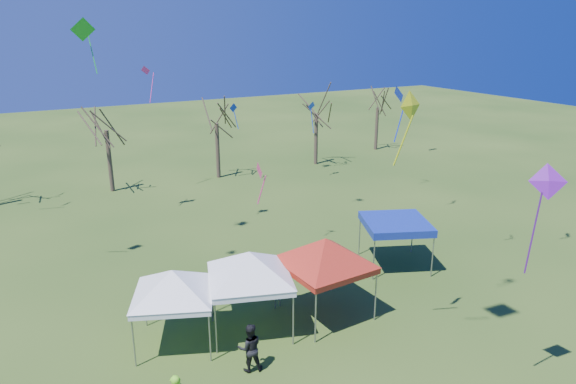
{
  "coord_description": "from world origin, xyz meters",
  "views": [
    {
      "loc": [
        -8.28,
        -14.43,
        11.77
      ],
      "look_at": [
        1.14,
        3.0,
        5.41
      ],
      "focal_mm": 32.0,
      "sensor_mm": 36.0,
      "label": 1
    }
  ],
  "objects_px": {
    "tree_4": "(317,96)",
    "person_dark": "(250,348)",
    "tree_2": "(104,108)",
    "tent_white_mid": "(249,257)",
    "tent_blue": "(396,224)",
    "tent_red": "(325,244)",
    "tree_5": "(378,92)",
    "tent_white_west": "(172,275)",
    "tree_3": "(216,103)"
  },
  "relations": [
    {
      "from": "tree_4",
      "to": "tent_white_mid",
      "type": "distance_m",
      "value": 27.12
    },
    {
      "from": "tree_5",
      "to": "tent_white_mid",
      "type": "xyz_separation_m",
      "value": [
        -24.6,
        -23.6,
        -2.55
      ]
    },
    {
      "from": "tree_2",
      "to": "tent_white_mid",
      "type": "distance_m",
      "value": 22.18
    },
    {
      "from": "tree_2",
      "to": "tent_white_mid",
      "type": "xyz_separation_m",
      "value": [
        1.49,
        -21.91,
        -3.11
      ]
    },
    {
      "from": "tree_2",
      "to": "tent_white_west",
      "type": "relative_size",
      "value": 2.15
    },
    {
      "from": "tree_3",
      "to": "tree_5",
      "type": "distance_m",
      "value": 17.81
    },
    {
      "from": "tent_red",
      "to": "person_dark",
      "type": "relative_size",
      "value": 2.5
    },
    {
      "from": "tree_4",
      "to": "tree_5",
      "type": "height_order",
      "value": "tree_4"
    },
    {
      "from": "person_dark",
      "to": "tree_3",
      "type": "bearing_deg",
      "value": -92.81
    },
    {
      "from": "tree_2",
      "to": "tent_red",
      "type": "relative_size",
      "value": 1.78
    },
    {
      "from": "tent_white_west",
      "to": "tent_blue",
      "type": "xyz_separation_m",
      "value": [
        11.91,
        1.39,
        -0.64
      ]
    },
    {
      "from": "tree_2",
      "to": "tree_4",
      "type": "relative_size",
      "value": 1.04
    },
    {
      "from": "tree_2",
      "to": "tent_red",
      "type": "xyz_separation_m",
      "value": [
        4.69,
        -22.44,
        -3.0
      ]
    },
    {
      "from": "tree_2",
      "to": "tent_red",
      "type": "distance_m",
      "value": 23.12
    },
    {
      "from": "tree_4",
      "to": "tent_red",
      "type": "xyz_separation_m",
      "value": [
        -13.03,
        -22.06,
        -2.77
      ]
    },
    {
      "from": "tree_5",
      "to": "tent_red",
      "type": "height_order",
      "value": "tree_5"
    },
    {
      "from": "tree_4",
      "to": "tent_blue",
      "type": "bearing_deg",
      "value": -110.32
    },
    {
      "from": "tent_blue",
      "to": "person_dark",
      "type": "xyz_separation_m",
      "value": [
        -10.08,
        -4.3,
        -1.36
      ]
    },
    {
      "from": "person_dark",
      "to": "tent_red",
      "type": "bearing_deg",
      "value": -140.15
    },
    {
      "from": "tent_red",
      "to": "tree_2",
      "type": "bearing_deg",
      "value": 101.8
    },
    {
      "from": "tree_2",
      "to": "tree_3",
      "type": "height_order",
      "value": "tree_2"
    },
    {
      "from": "tent_white_mid",
      "to": "tree_2",
      "type": "bearing_deg",
      "value": 93.89
    },
    {
      "from": "tree_2",
      "to": "tree_5",
      "type": "relative_size",
      "value": 1.1
    },
    {
      "from": "tree_4",
      "to": "person_dark",
      "type": "xyz_separation_m",
      "value": [
        -17.38,
        -24.01,
        -5.14
      ]
    },
    {
      "from": "tree_2",
      "to": "tree_5",
      "type": "distance_m",
      "value": 26.15
    },
    {
      "from": "tree_2",
      "to": "tree_3",
      "type": "distance_m",
      "value": 8.41
    },
    {
      "from": "tree_2",
      "to": "tent_white_west",
      "type": "height_order",
      "value": "tree_2"
    },
    {
      "from": "tree_4",
      "to": "tent_red",
      "type": "height_order",
      "value": "tree_4"
    },
    {
      "from": "tree_2",
      "to": "tree_4",
      "type": "bearing_deg",
      "value": -1.22
    },
    {
      "from": "tent_white_west",
      "to": "tent_red",
      "type": "bearing_deg",
      "value": -8.84
    },
    {
      "from": "tent_red",
      "to": "person_dark",
      "type": "distance_m",
      "value": 5.32
    },
    {
      "from": "tree_3",
      "to": "tent_white_west",
      "type": "bearing_deg",
      "value": -115.06
    },
    {
      "from": "tree_3",
      "to": "tent_white_west",
      "type": "distance_m",
      "value": 23.56
    },
    {
      "from": "tree_4",
      "to": "person_dark",
      "type": "bearing_deg",
      "value": -125.9
    },
    {
      "from": "tree_5",
      "to": "tent_blue",
      "type": "xyz_separation_m",
      "value": [
        -15.67,
        -21.78,
        -3.45
      ]
    },
    {
      "from": "tent_blue",
      "to": "tent_white_mid",
      "type": "bearing_deg",
      "value": -168.49
    },
    {
      "from": "tree_5",
      "to": "tent_white_mid",
      "type": "relative_size",
      "value": 1.75
    },
    {
      "from": "tent_red",
      "to": "tent_white_mid",
      "type": "bearing_deg",
      "value": 170.65
    },
    {
      "from": "tree_4",
      "to": "tent_white_west",
      "type": "distance_m",
      "value": 28.71
    },
    {
      "from": "tree_4",
      "to": "tent_blue",
      "type": "distance_m",
      "value": 21.36
    },
    {
      "from": "tent_white_west",
      "to": "tent_white_mid",
      "type": "distance_m",
      "value": 3.02
    },
    {
      "from": "tent_white_west",
      "to": "tree_5",
      "type": "bearing_deg",
      "value": 40.03
    },
    {
      "from": "tent_white_mid",
      "to": "tent_blue",
      "type": "height_order",
      "value": "tent_white_mid"
    },
    {
      "from": "tent_blue",
      "to": "tent_white_west",
      "type": "bearing_deg",
      "value": -173.37
    },
    {
      "from": "tent_blue",
      "to": "person_dark",
      "type": "bearing_deg",
      "value": -156.93
    },
    {
      "from": "tree_2",
      "to": "tree_4",
      "type": "height_order",
      "value": "tree_2"
    },
    {
      "from": "tent_white_west",
      "to": "tent_blue",
      "type": "bearing_deg",
      "value": 6.63
    },
    {
      "from": "tree_5",
      "to": "tent_white_west",
      "type": "bearing_deg",
      "value": -139.97
    },
    {
      "from": "tent_white_west",
      "to": "tent_blue",
      "type": "height_order",
      "value": "tent_white_west"
    },
    {
      "from": "tent_white_west",
      "to": "person_dark",
      "type": "height_order",
      "value": "tent_white_west"
    }
  ]
}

